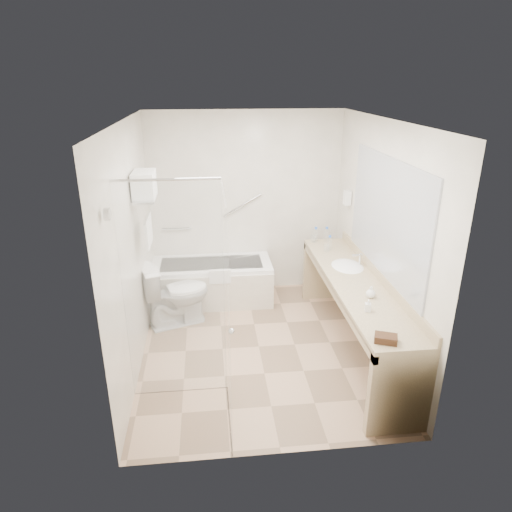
{
  "coord_description": "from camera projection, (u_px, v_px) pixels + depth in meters",
  "views": [
    {
      "loc": [
        -0.52,
        -4.45,
        2.89
      ],
      "look_at": [
        0.0,
        0.3,
        1.0
      ],
      "focal_mm": 32.0,
      "sensor_mm": 36.0,
      "label": 1
    }
  ],
  "objects": [
    {
      "name": "soap_bottle_b",
      "position": [
        371.0,
        293.0,
        4.49
      ],
      "size": [
        0.12,
        0.14,
        0.09
      ],
      "primitive_type": "imported",
      "rotation": [
        0.0,
        0.0,
        0.26
      ],
      "color": "white",
      "rests_on": "vanity_counter"
    },
    {
      "name": "mirror",
      "position": [
        386.0,
        217.0,
        4.65
      ],
      "size": [
        0.02,
        2.0,
        1.2
      ],
      "primitive_type": "cube",
      "color": "#A8ACB4",
      "rests_on": "wall_right"
    },
    {
      "name": "drinking_glass_far",
      "position": [
        327.0,
        248.0,
        5.67
      ],
      "size": [
        0.08,
        0.08,
        0.09
      ],
      "primitive_type": "cylinder",
      "rotation": [
        0.0,
        0.0,
        -0.16
      ],
      "color": "silver",
      "rests_on": "vanity_counter"
    },
    {
      "name": "shower_enclosure",
      "position": [
        199.0,
        304.0,
        3.92
      ],
      "size": [
        0.96,
        0.91,
        2.11
      ],
      "color": "silver",
      "rests_on": "floor"
    },
    {
      "name": "grab_bar_short",
      "position": [
        177.0,
        229.0,
        6.22
      ],
      "size": [
        0.4,
        0.03,
        0.03
      ],
      "primitive_type": "cylinder",
      "rotation": [
        0.0,
        1.57,
        0.0
      ],
      "color": "silver",
      "rests_on": "wall_back"
    },
    {
      "name": "drinking_glass_near",
      "position": [
        313.0,
        239.0,
        6.0
      ],
      "size": [
        0.09,
        0.09,
        0.09
      ],
      "primitive_type": "cylinder",
      "rotation": [
        0.0,
        0.0,
        0.34
      ],
      "color": "silver",
      "rests_on": "vanity_counter"
    },
    {
      "name": "towel_shelf",
      "position": [
        145.0,
        192.0,
        4.79
      ],
      "size": [
        0.24,
        0.55,
        0.81
      ],
      "color": "silver",
      "rests_on": "wall_left"
    },
    {
      "name": "water_bottle_left",
      "position": [
        327.0,
        235.0,
        6.0
      ],
      "size": [
        0.06,
        0.06,
        0.2
      ],
      "rotation": [
        0.0,
        0.0,
        0.03
      ],
      "color": "silver",
      "rests_on": "vanity_counter"
    },
    {
      "name": "water_bottle_mid",
      "position": [
        330.0,
        243.0,
        5.72
      ],
      "size": [
        0.06,
        0.06,
        0.19
      ],
      "rotation": [
        0.0,
        0.0,
        -0.2
      ],
      "color": "silver",
      "rests_on": "vanity_counter"
    },
    {
      "name": "wall_right",
      "position": [
        379.0,
        240.0,
        4.9
      ],
      "size": [
        0.1,
        3.2,
        2.5
      ],
      "primitive_type": "cube",
      "color": "silver",
      "rests_on": "ground"
    },
    {
      "name": "floor",
      "position": [
        259.0,
        347.0,
        5.23
      ],
      "size": [
        3.2,
        3.2,
        0.0
      ],
      "primitive_type": "plane",
      "color": "tan",
      "rests_on": "ground"
    },
    {
      "name": "water_bottle_right",
      "position": [
        316.0,
        235.0,
        5.98
      ],
      "size": [
        0.06,
        0.06,
        0.21
      ],
      "rotation": [
        0.0,
        0.0,
        0.18
      ],
      "color": "silver",
      "rests_on": "vanity_counter"
    },
    {
      "name": "wall_back",
      "position": [
        246.0,
        204.0,
        6.25
      ],
      "size": [
        2.6,
        0.1,
        2.5
      ],
      "primitive_type": "cube",
      "color": "silver",
      "rests_on": "ground"
    },
    {
      "name": "vanity_counter",
      "position": [
        354.0,
        298.0,
        4.95
      ],
      "size": [
        0.55,
        2.7,
        0.95
      ],
      "color": "#C7B184",
      "rests_on": "floor"
    },
    {
      "name": "faucet",
      "position": [
        360.0,
        259.0,
        5.24
      ],
      "size": [
        0.03,
        0.03,
        0.14
      ],
      "primitive_type": "cylinder",
      "color": "silver",
      "rests_on": "vanity_counter"
    },
    {
      "name": "grab_bar_long",
      "position": [
        242.0,
        205.0,
        6.2
      ],
      "size": [
        0.53,
        0.03,
        0.33
      ],
      "primitive_type": "cylinder",
      "rotation": [
        0.0,
        1.05,
        0.0
      ],
      "color": "silver",
      "rests_on": "wall_back"
    },
    {
      "name": "amenity_basket",
      "position": [
        386.0,
        339.0,
        3.74
      ],
      "size": [
        0.21,
        0.18,
        0.06
      ],
      "primitive_type": "cube",
      "rotation": [
        0.0,
        0.0,
        -0.38
      ],
      "color": "#412817",
      "rests_on": "vanity_counter"
    },
    {
      "name": "wall_front",
      "position": [
        284.0,
        320.0,
        3.29
      ],
      "size": [
        2.6,
        0.1,
        2.5
      ],
      "primitive_type": "cube",
      "color": "silver",
      "rests_on": "ground"
    },
    {
      "name": "toilet",
      "position": [
        176.0,
        294.0,
        5.59
      ],
      "size": [
        0.92,
        0.71,
        0.8
      ],
      "primitive_type": "imported",
      "rotation": [
        0.0,
        0.0,
        1.91
      ],
      "color": "white",
      "rests_on": "floor"
    },
    {
      "name": "sink",
      "position": [
        347.0,
        268.0,
        5.26
      ],
      "size": [
        0.4,
        0.52,
        0.14
      ],
      "primitive_type": "ellipsoid",
      "color": "white",
      "rests_on": "vanity_counter"
    },
    {
      "name": "ceiling",
      "position": [
        259.0,
        120.0,
        4.31
      ],
      "size": [
        2.6,
        3.2,
        0.1
      ],
      "primitive_type": "cube",
      "color": "silver",
      "rests_on": "wall_back"
    },
    {
      "name": "hairdryer_unit",
      "position": [
        347.0,
        198.0,
        5.79
      ],
      "size": [
        0.08,
        0.1,
        0.18
      ],
      "primitive_type": "cube",
      "color": "white",
      "rests_on": "wall_right"
    },
    {
      "name": "soap_bottle_a",
      "position": [
        368.0,
        309.0,
        4.23
      ],
      "size": [
        0.08,
        0.13,
        0.06
      ],
      "primitive_type": "imported",
      "rotation": [
        0.0,
        0.0,
        -0.25
      ],
      "color": "white",
      "rests_on": "vanity_counter"
    },
    {
      "name": "wall_left",
      "position": [
        132.0,
        249.0,
        4.64
      ],
      "size": [
        0.1,
        3.2,
        2.5
      ],
      "primitive_type": "cube",
      "color": "silver",
      "rests_on": "ground"
    },
    {
      "name": "bathtub",
      "position": [
        212.0,
        282.0,
        6.22
      ],
      "size": [
        1.6,
        0.73,
        0.59
      ],
      "color": "white",
      "rests_on": "floor"
    }
  ]
}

